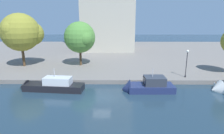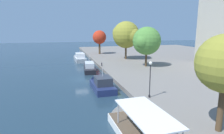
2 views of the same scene
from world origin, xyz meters
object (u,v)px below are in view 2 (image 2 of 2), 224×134
lamp_post (150,74)px  tree_2 (126,35)px  motor_yacht_1 (89,68)px  tree_1 (146,41)px  mooring_bollard_0 (102,64)px  tree_3 (224,64)px  motor_yacht_0 (80,58)px  tree_0 (99,38)px  motor_yacht_2 (101,85)px

lamp_post → tree_2: bearing=166.1°
motor_yacht_1 → tree_1: (2.55, 13.17, 6.15)m
mooring_bollard_0 → tree_3: 32.78m
motor_yacht_0 → tree_3: 46.75m
motor_yacht_0 → tree_0: (-8.95, 7.97, 5.80)m
tree_0 → motor_yacht_2: bearing=-11.0°
motor_yacht_0 → motor_yacht_1: size_ratio=0.99×
tree_2 → tree_3: 40.99m
tree_1 → motor_yacht_1: bearing=-100.9°
motor_yacht_0 → lamp_post: size_ratio=2.10×
motor_yacht_2 → tree_2: 27.91m
motor_yacht_0 → lamp_post: (36.61, 5.37, 3.11)m
mooring_bollard_0 → tree_1: (3.43, 9.98, 5.57)m
motor_yacht_0 → mooring_bollard_0: (13.65, 3.93, 0.46)m
tree_3 → mooring_bollard_0: bearing=-173.8°
mooring_bollard_0 → tree_0: (-22.61, 4.04, 5.34)m
tree_2 → tree_0: bearing=-159.9°
motor_yacht_2 → mooring_bollard_0: 15.76m
tree_0 → motor_yacht_1: bearing=-17.1°
motor_yacht_0 → tree_3: tree_3 is taller
tree_3 → motor_yacht_2: bearing=-157.8°
tree_2 → motor_yacht_1: bearing=-53.1°
tree_1 → tree_3: 29.42m
motor_yacht_1 → motor_yacht_2: 14.50m
motor_yacht_0 → tree_2: size_ratio=0.91×
motor_yacht_2 → tree_1: bearing=-49.1°
mooring_bollard_0 → tree_0: tree_0 is taller
motor_yacht_2 → tree_1: size_ratio=0.83×
lamp_post → tree_1: tree_1 is taller
motor_yacht_1 → tree_1: bearing=-95.4°
tree_1 → tree_2: 11.95m
motor_yacht_0 → tree_1: size_ratio=1.07×
tree_1 → mooring_bollard_0: bearing=-108.9°
tree_0 → tree_2: 15.14m
motor_yacht_0 → lamp_post: lamp_post is taller
mooring_bollard_0 → tree_2: tree_2 is taller
lamp_post → tree_0: size_ratio=0.57×
mooring_bollard_0 → tree_2: (-8.45, 9.23, 6.70)m
motor_yacht_0 → tree_0: size_ratio=1.20×
motor_yacht_0 → tree_1: 22.84m
motor_yacht_1 → mooring_bollard_0: size_ratio=12.11×
motor_yacht_1 → mooring_bollard_0: bearing=-68.9°
motor_yacht_2 → tree_3: (16.74, 6.83, 6.07)m
tree_1 → tree_3: bearing=-12.8°
lamp_post → mooring_bollard_0: bearing=-176.4°
motor_yacht_2 → tree_2: size_ratio=0.70×
motor_yacht_1 → lamp_post: bearing=-162.6°
mooring_bollard_0 → motor_yacht_2: bearing=-12.3°
tree_1 → motor_yacht_0: bearing=-140.8°
motor_yacht_1 → mooring_bollard_0: motor_yacht_1 is taller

